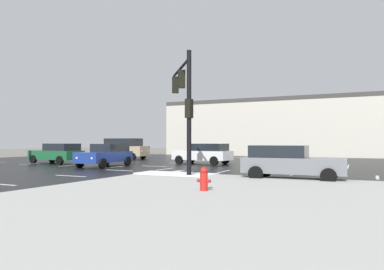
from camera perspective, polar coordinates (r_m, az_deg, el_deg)
The scene contains 13 objects.
ground_plane at distance 24.49m, azimuth -8.33°, elevation -5.13°, with size 120.00×120.00×0.00m, color slate.
road_asphalt at distance 24.49m, azimuth -8.33°, elevation -5.11°, with size 44.00×44.00×0.02m, color black.
sidewalk_corner at distance 8.54m, azimuth 13.74°, elevation -12.60°, with size 18.00×18.00×0.14m, color #B2B2AD.
snow_strip_curbside at distance 18.47m, azimuth -2.49°, elevation -5.99°, with size 4.00×1.60×0.06m, color white.
lane_markings at distance 22.68m, azimuth -7.77°, elevation -5.41°, with size 36.15×36.15×0.01m.
traffic_signal_mast at distance 18.85m, azimuth -1.20°, elevation 6.10°, with size 3.03×3.91×5.97m.
fire_hydrant at distance 12.41m, azimuth 1.84°, elevation -6.77°, with size 0.48×0.26×0.79m.
strip_building_background at distance 47.48m, azimuth 12.63°, elevation 1.09°, with size 26.74×8.00×6.91m.
sedan_green at distance 30.96m, azimuth -20.05°, elevation -2.62°, with size 4.63×2.28×1.58m.
sedan_white at distance 28.45m, azimuth 1.88°, elevation -2.83°, with size 4.66×2.37×1.58m.
suv_tan at distance 36.90m, azimuth -10.53°, elevation -2.01°, with size 4.96×2.49×2.03m.
sedan_blue at distance 26.45m, azimuth -13.10°, elevation -2.96°, with size 2.32×4.65×1.58m.
sedan_grey at distance 17.39m, azimuth 14.87°, elevation -4.02°, with size 4.58×2.13×1.58m.
Camera 1 is at (13.79, -20.17, 1.80)m, focal length 34.57 mm.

